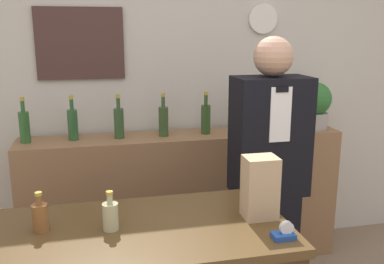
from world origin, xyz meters
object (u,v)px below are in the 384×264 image
Objects in this scene: potted_plant at (314,104)px; shopkeeper at (268,183)px; tape_dispenser at (284,233)px; paper_bag at (260,187)px.

shopkeeper is at bearing -133.74° from potted_plant.
shopkeeper is 18.67× the size of tape_dispenser.
tape_dispenser is (0.02, -0.21, -0.12)m from paper_bag.
tape_dispenser is at bearing -108.21° from shopkeeper.
shopkeeper is 6.05× the size of paper_bag.
paper_bag is (-0.91, -1.22, -0.13)m from potted_plant.
potted_plant is at bearing 46.26° from shopkeeper.
potted_plant is 1.53m from paper_bag.
tape_dispenser is at bearing -121.70° from potted_plant.
potted_plant is 3.90× the size of tape_dispenser.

